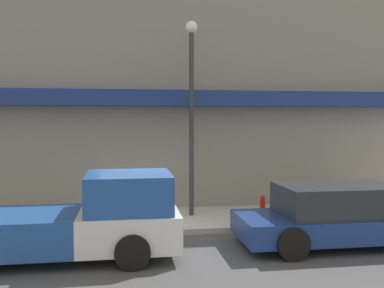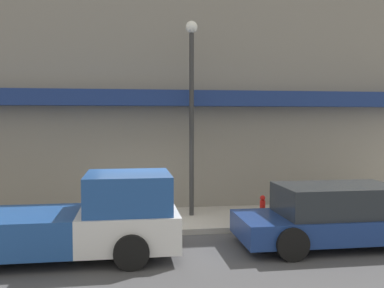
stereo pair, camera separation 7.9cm
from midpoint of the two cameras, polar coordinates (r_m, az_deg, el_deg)
name	(u,v)px [view 1 (the left image)]	position (r m, az deg, el deg)	size (l,w,h in m)	color
ground_plane	(148,237)	(11.47, -6.08, -12.21)	(80.00, 80.00, 0.00)	#424244
sidewalk	(145,221)	(12.84, -6.40, -10.18)	(36.00, 2.87, 0.16)	#ADA89E
building	(140,76)	(15.49, -7.05, 9.02)	(19.80, 3.80, 11.48)	gray
pickup_truck	(72,221)	(9.95, -15.94, -9.88)	(5.48, 2.23, 1.86)	silver
parked_car	(337,216)	(11.10, 18.60, -9.03)	(4.88, 2.12, 1.48)	navy
fire_hydrant	(262,208)	(12.73, 9.20, -8.36)	(0.16, 0.16, 0.71)	red
street_lamp	(191,96)	(12.89, -0.25, 6.46)	(0.36, 0.36, 5.84)	#2D2D2D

